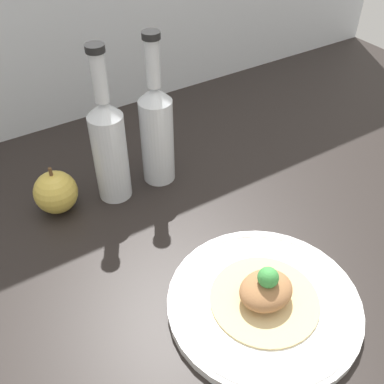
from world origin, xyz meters
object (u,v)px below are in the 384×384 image
(plated_food, at_px, (266,292))
(cider_bottle_left, at_px, (109,146))
(plate, at_px, (264,303))
(apple, at_px, (56,192))
(cider_bottle_right, at_px, (157,130))

(plated_food, relative_size, cider_bottle_left, 0.54)
(plate, bearing_deg, apple, 116.16)
(plated_food, height_order, cider_bottle_left, cider_bottle_left)
(plated_food, height_order, cider_bottle_right, cider_bottle_right)
(cider_bottle_left, bearing_deg, plate, -77.90)
(plate, height_order, apple, apple)
(cider_bottle_left, distance_m, cider_bottle_right, 0.10)
(cider_bottle_right, bearing_deg, plate, -93.26)
(plate, height_order, cider_bottle_right, cider_bottle_right)
(plate, relative_size, cider_bottle_left, 0.97)
(cider_bottle_right, bearing_deg, cider_bottle_left, 180.00)
(plated_food, relative_size, apple, 1.71)
(plated_food, bearing_deg, cider_bottle_right, 86.74)
(plate, height_order, cider_bottle_left, cider_bottle_left)
(plated_food, distance_m, cider_bottle_left, 0.39)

